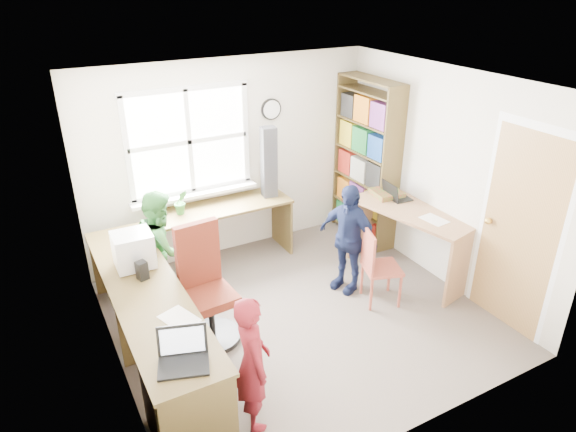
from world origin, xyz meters
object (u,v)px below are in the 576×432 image
object	(u,v)px
wooden_chair	(377,264)
person_navy	(348,238)
bookshelf	(366,165)
right_desk	(413,227)
cd_tower	(269,162)
laptop_left	(183,355)
potted_plant	(181,202)
l_desk	(184,334)
person_red	(252,362)
person_green	(162,249)
crt_monitor	(134,250)
swivel_chair	(206,291)
laptop_right	(395,195)

from	to	relation	value
wooden_chair	person_navy	xyz separation A→B (m)	(-0.12, 0.37, 0.16)
wooden_chair	bookshelf	bearing A→B (deg)	77.21
right_desk	wooden_chair	distance (m)	0.79
cd_tower	person_navy	distance (m)	1.37
bookshelf	wooden_chair	bearing A→B (deg)	-121.01
laptop_left	right_desk	bearing A→B (deg)	37.65
cd_tower	potted_plant	world-z (taller)	cd_tower
l_desk	laptop_left	size ratio (longest dim) A/B	6.88
right_desk	wooden_chair	size ratio (longest dim) A/B	1.80
person_red	person_navy	distance (m)	2.12
bookshelf	wooden_chair	distance (m)	1.65
right_desk	bookshelf	xyz separation A→B (m)	(0.09, 1.06, 0.40)
bookshelf	person_green	world-z (taller)	bookshelf
l_desk	potted_plant	distance (m)	1.87
person_red	person_navy	xyz separation A→B (m)	(1.72, 1.23, 0.05)
crt_monitor	cd_tower	distance (m)	2.08
bookshelf	wooden_chair	size ratio (longest dim) A/B	2.45
swivel_chair	wooden_chair	xyz separation A→B (m)	(1.78, -0.32, -0.04)
bookshelf	swivel_chair	bearing A→B (deg)	-158.47
laptop_right	person_red	size ratio (longest dim) A/B	0.28
wooden_chair	crt_monitor	xyz separation A→B (m)	(-2.32, 0.68, 0.46)
potted_plant	person_navy	world-z (taller)	person_navy
laptop_right	person_navy	xyz separation A→B (m)	(-0.84, -0.26, -0.25)
right_desk	laptop_left	size ratio (longest dim) A/B	3.60
l_desk	wooden_chair	distance (m)	2.15
l_desk	person_red	size ratio (longest dim) A/B	2.54
l_desk	person_red	distance (m)	0.80
bookshelf	laptop_right	size ratio (longest dim) A/B	6.39
l_desk	person_navy	size ratio (longest dim) A/B	2.35
l_desk	laptop_left	xyz separation A→B (m)	(-0.19, -0.66, 0.35)
person_red	right_desk	bearing A→B (deg)	-55.92
l_desk	person_green	bearing A→B (deg)	81.27
laptop_left	person_red	xyz separation A→B (m)	(0.50, -0.07, -0.23)
cd_tower	person_green	xyz separation A→B (m)	(-1.50, -0.49, -0.54)
person_red	laptop_left	bearing A→B (deg)	91.92
laptop_right	cd_tower	distance (m)	1.54
laptop_left	potted_plant	world-z (taller)	potted_plant
l_desk	person_navy	world-z (taller)	person_navy
crt_monitor	person_green	world-z (taller)	person_green
right_desk	crt_monitor	size ratio (longest dim) A/B	4.28
l_desk	potted_plant	bearing A→B (deg)	71.58
crt_monitor	cd_tower	world-z (taller)	cd_tower
laptop_right	cd_tower	xyz separation A→B (m)	(-1.18, 0.94, 0.31)
right_desk	crt_monitor	distance (m)	3.09
l_desk	potted_plant	size ratio (longest dim) A/B	10.22
bookshelf	crt_monitor	distance (m)	3.20
wooden_chair	crt_monitor	distance (m)	2.46
l_desk	person_red	xyz separation A→B (m)	(0.31, -0.73, 0.12)
l_desk	right_desk	xyz separation A→B (m)	(2.87, 0.41, 0.14)
bookshelf	potted_plant	world-z (taller)	bookshelf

